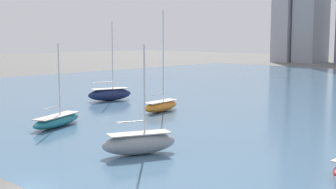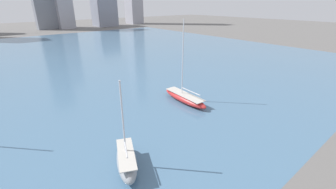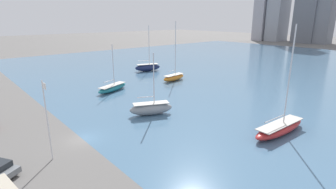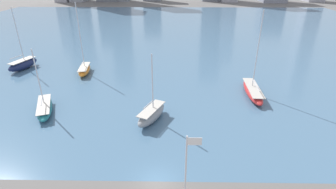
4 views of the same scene
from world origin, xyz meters
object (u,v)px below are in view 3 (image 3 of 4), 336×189
Objects in this scene: sailboat_teal at (113,88)px; sailboat_navy at (148,67)px; sailboat_gray at (151,108)px; sailboat_orange at (174,77)px; sailboat_red at (280,128)px; flag_pole at (47,118)px.

sailboat_navy is (-13.58, 19.63, 0.38)m from sailboat_teal.
sailboat_gray is 1.01× the size of sailboat_teal.
sailboat_red reaches higher than sailboat_orange.
sailboat_teal is (-17.41, 2.41, -0.32)m from sailboat_gray.
flag_pole is at bearing -51.51° from sailboat_gray.
sailboat_orange is at bearing 8.85° from sailboat_navy.
sailboat_navy is 0.91× the size of sailboat_red.
flag_pole is 18.37m from sailboat_gray.
sailboat_navy is (-30.99, 22.04, 0.06)m from sailboat_gray.
sailboat_red is at bearing 51.98° from sailboat_gray.
sailboat_orange is (-20.49, 36.97, -4.20)m from flag_pole.
sailboat_red is (48.73, -12.85, -0.30)m from sailboat_navy.
sailboat_teal is (-1.23, -17.16, -0.15)m from sailboat_orange.
sailboat_teal is (-21.72, 19.81, -4.35)m from flag_pole.
flag_pole is 29.72m from sailboat_teal.
sailboat_gray is 38.03m from sailboat_navy.
sailboat_red is (33.93, -10.38, -0.07)m from sailboat_orange.
sailboat_orange is 17.21m from sailboat_teal.
sailboat_navy reaches higher than sailboat_gray.
sailboat_gray is at bearing -149.88° from sailboat_red.
sailboat_navy is at bearing 163.04° from sailboat_orange.
sailboat_orange is 1.09× the size of sailboat_navy.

